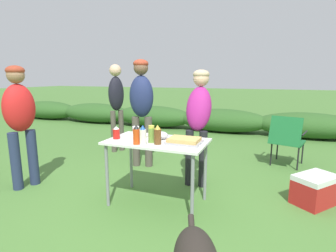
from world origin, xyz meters
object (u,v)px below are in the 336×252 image
object	(u,v)px
mixing_bowl	(160,135)
paper_cup_stack	(136,130)
food_tray	(184,141)
plate_stack	(140,136)
camp_chair_green_behind_table	(287,138)
standing_person_in_red_jacket	(116,99)
cooler_box	(315,189)
ketchup_bottle	(116,133)
beer_bottle	(158,135)
standing_person_with_beanie	(142,101)
relish_jar	(151,134)
standing_person_in_olive_jacket	(199,113)
hot_sauce_bottle	(136,135)
mayo_bottle	(143,135)
folding_table	(157,147)
standing_person_in_navy_coat	(20,115)

from	to	relation	value
mixing_bowl	paper_cup_stack	size ratio (longest dim) A/B	1.83
food_tray	paper_cup_stack	xyz separation A→B (m)	(-0.68, 0.19, 0.02)
plate_stack	camp_chair_green_behind_table	world-z (taller)	camp_chair_green_behind_table
standing_person_in_red_jacket	cooler_box	xyz separation A→B (m)	(3.27, -1.06, -0.86)
ketchup_bottle	cooler_box	world-z (taller)	ketchup_bottle
beer_bottle	plate_stack	bearing A→B (deg)	147.50
plate_stack	standing_person_with_beanie	world-z (taller)	standing_person_with_beanie
standing_person_with_beanie	cooler_box	world-z (taller)	standing_person_with_beanie
relish_jar	standing_person_with_beanie	bearing A→B (deg)	121.21
beer_bottle	standing_person_in_olive_jacket	xyz separation A→B (m)	(0.20, 0.89, 0.13)
camp_chair_green_behind_table	food_tray	bearing A→B (deg)	-105.92
plate_stack	paper_cup_stack	xyz separation A→B (m)	(-0.12, 0.13, 0.03)
hot_sauce_bottle	relish_jar	xyz separation A→B (m)	(0.11, 0.13, -0.01)
food_tray	relish_jar	world-z (taller)	relish_jar
mixing_bowl	ketchup_bottle	distance (m)	0.49
mayo_bottle	beer_bottle	size ratio (longest dim) A/B	1.02
plate_stack	hot_sauce_bottle	size ratio (longest dim) A/B	1.07
folding_table	camp_chair_green_behind_table	world-z (taller)	camp_chair_green_behind_table
camp_chair_green_behind_table	mixing_bowl	bearing A→B (deg)	-113.81
beer_bottle	folding_table	bearing A→B (deg)	115.80
beer_bottle	food_tray	bearing A→B (deg)	30.28
hot_sauce_bottle	folding_table	bearing A→B (deg)	59.91
ketchup_bottle	cooler_box	bearing A→B (deg)	18.61
plate_stack	standing_person_in_red_jacket	world-z (taller)	standing_person_in_red_jacket
ketchup_bottle	folding_table	bearing A→B (deg)	11.45
folding_table	paper_cup_stack	size ratio (longest dim) A/B	10.87
standing_person_in_navy_coat	standing_person_with_beanie	world-z (taller)	standing_person_with_beanie
relish_jar	cooler_box	world-z (taller)	relish_jar
standing_person_with_beanie	ketchup_bottle	bearing A→B (deg)	-89.26
standing_person_in_navy_coat	hot_sauce_bottle	bearing A→B (deg)	-73.10
mixing_bowl	standing_person_in_navy_coat	xyz separation A→B (m)	(-1.80, -0.29, 0.18)
cooler_box	mayo_bottle	bearing A→B (deg)	-24.28
standing_person_in_red_jacket	standing_person_with_beanie	xyz separation A→B (m)	(0.84, -0.61, 0.03)
folding_table	relish_jar	bearing A→B (deg)	-101.71
mixing_bowl	standing_person_in_red_jacket	bearing A→B (deg)	134.45
food_tray	camp_chair_green_behind_table	xyz separation A→B (m)	(1.11, 1.90, -0.30)
paper_cup_stack	plate_stack	bearing A→B (deg)	-47.69
plate_stack	cooler_box	world-z (taller)	plate_stack
standing_person_in_olive_jacket	standing_person_with_beanie	world-z (taller)	standing_person_with_beanie
paper_cup_stack	cooler_box	xyz separation A→B (m)	(2.05, 0.45, -0.62)
ketchup_bottle	cooler_box	distance (m)	2.36
camp_chair_green_behind_table	paper_cup_stack	bearing A→B (deg)	-121.88
food_tray	paper_cup_stack	size ratio (longest dim) A/B	3.59
mayo_bottle	plate_stack	bearing A→B (deg)	123.47
food_tray	standing_person_in_navy_coat	size ratio (longest dim) A/B	0.23
paper_cup_stack	ketchup_bottle	xyz separation A→B (m)	(-0.10, -0.28, 0.02)
folding_table	beer_bottle	world-z (taller)	beer_bottle
hot_sauce_bottle	mayo_bottle	bearing A→B (deg)	2.50
camp_chair_green_behind_table	mayo_bottle	bearing A→B (deg)	-110.60
food_tray	hot_sauce_bottle	world-z (taller)	hot_sauce_bottle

